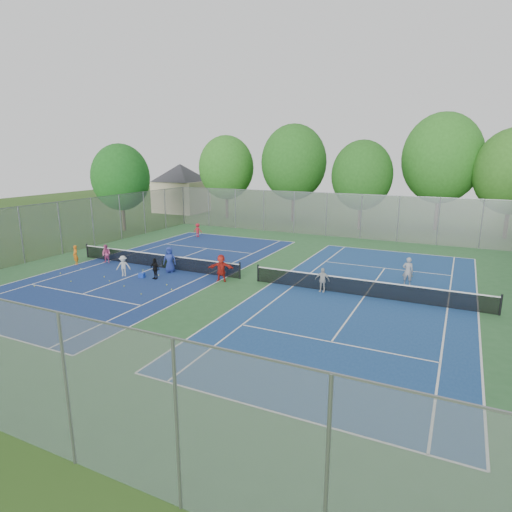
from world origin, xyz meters
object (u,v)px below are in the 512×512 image
(ball_crate, at_px, (142,275))
(ball_hopper, at_px, (165,264))
(net_right, at_px, (365,288))
(net_left, at_px, (156,261))
(instructor, at_px, (408,271))

(ball_crate, relative_size, ball_hopper, 0.71)
(net_right, bearing_deg, ball_hopper, 179.30)
(net_left, distance_m, ball_hopper, 0.61)
(net_left, bearing_deg, instructor, 11.32)
(ball_hopper, xyz_separation_m, instructor, (15.25, 3.00, 0.60))
(net_right, distance_m, ball_crate, 13.46)
(ball_crate, bearing_deg, ball_hopper, 94.87)
(net_left, bearing_deg, ball_hopper, 16.87)
(net_right, height_order, ball_hopper, net_right)
(instructor, bearing_deg, net_right, 58.97)
(net_right, xyz_separation_m, ball_crate, (-13.24, -2.40, -0.31))
(ball_crate, bearing_deg, net_right, 10.29)
(net_left, relative_size, ball_hopper, 27.32)
(ball_crate, distance_m, ball_hopper, 2.58)
(net_right, distance_m, instructor, 3.65)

